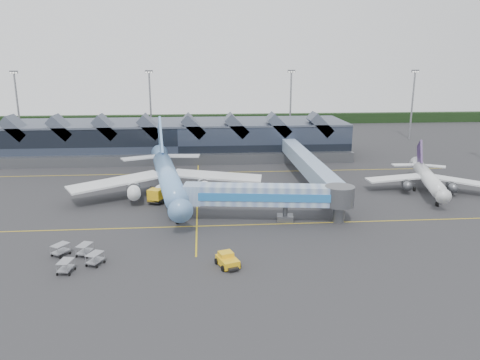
{
  "coord_description": "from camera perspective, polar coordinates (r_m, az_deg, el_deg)",
  "views": [
    {
      "loc": [
        1.19,
        -79.16,
        26.36
      ],
      "look_at": [
        7.78,
        1.69,
        5.0
      ],
      "focal_mm": 35.0,
      "sensor_mm": 36.0,
      "label": 1
    }
  ],
  "objects": [
    {
      "name": "taxi_stripes",
      "position": [
        92.98,
        -5.21,
        -1.78
      ],
      "size": [
        120.0,
        60.0,
        0.01
      ],
      "color": "gold",
      "rests_on": "ground"
    },
    {
      "name": "light_masts",
      "position": [
        144.0,
        3.31,
        9.2
      ],
      "size": [
        132.4,
        42.56,
        22.45
      ],
      "color": "gray",
      "rests_on": "ground"
    },
    {
      "name": "ground",
      "position": [
        83.44,
        -5.25,
        -3.73
      ],
      "size": [
        260.0,
        260.0,
        0.0
      ],
      "primitive_type": "plane",
      "color": "#242427",
      "rests_on": "ground"
    },
    {
      "name": "regional_jet",
      "position": [
        101.41,
        21.88,
        0.3
      ],
      "size": [
        23.74,
        26.44,
        9.19
      ],
      "rotation": [
        0.0,
        0.0,
        -0.26
      ],
      "color": "silver",
      "rests_on": "ground"
    },
    {
      "name": "fuel_truck",
      "position": [
        90.55,
        -9.18,
        -1.18
      ],
      "size": [
        5.67,
        9.37,
        3.21
      ],
      "rotation": [
        0.0,
        0.0,
        -0.4
      ],
      "color": "black",
      "rests_on": "ground"
    },
    {
      "name": "jet_bridge",
      "position": [
        76.98,
        4.68,
        -1.98
      ],
      "size": [
        27.92,
        7.56,
        6.21
      ],
      "rotation": [
        0.0,
        0.0,
        -0.13
      ],
      "color": "#718BBD",
      "rests_on": "ground"
    },
    {
      "name": "main_airliner",
      "position": [
        91.83,
        -8.84,
        0.57
      ],
      "size": [
        37.64,
        43.71,
        14.06
      ],
      "rotation": [
        0.0,
        0.0,
        0.15
      ],
      "color": "#71A8E6",
      "rests_on": "ground"
    },
    {
      "name": "terminal",
      "position": [
        128.47,
        -7.41,
        5.0
      ],
      "size": [
        90.0,
        22.25,
        12.52
      ],
      "color": "black",
      "rests_on": "ground"
    },
    {
      "name": "tree_line_far",
      "position": [
        190.72,
        -5.02,
        7.36
      ],
      "size": [
        260.0,
        4.0,
        4.0
      ],
      "primitive_type": "cube",
      "color": "black",
      "rests_on": "ground"
    },
    {
      "name": "baggage_carts",
      "position": [
        66.37,
        -19.28,
        -8.68
      ],
      "size": [
        7.81,
        8.16,
        1.62
      ],
      "rotation": [
        0.0,
        0.0,
        -0.41
      ],
      "color": "#9A9CA2",
      "rests_on": "ground"
    },
    {
      "name": "pushback_tug",
      "position": [
        61.65,
        -1.55,
        -9.76
      ],
      "size": [
        3.4,
        4.33,
        1.75
      ],
      "rotation": [
        0.0,
        0.0,
        0.33
      ],
      "color": "gold",
      "rests_on": "ground"
    }
  ]
}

